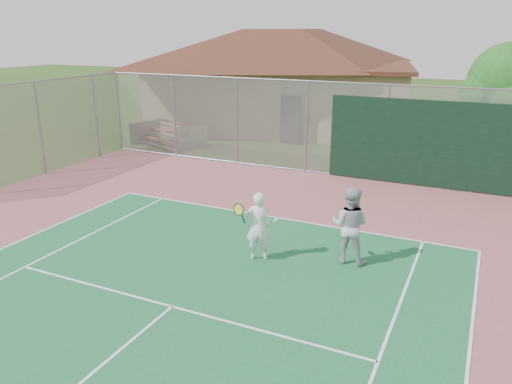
# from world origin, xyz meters

# --- Properties ---
(back_fence) EXTENTS (20.08, 0.11, 3.53)m
(back_fence) POSITION_xyz_m (2.11, 16.98, 1.67)
(back_fence) COLOR gray
(back_fence) RESTS_ON ground
(side_fence_left) EXTENTS (0.08, 9.00, 3.50)m
(side_fence_left) POSITION_xyz_m (-10.00, 12.50, 1.75)
(side_fence_left) COLOR gray
(side_fence_left) RESTS_ON ground
(clubhouse) EXTENTS (16.41, 12.61, 6.35)m
(clubhouse) POSITION_xyz_m (-5.62, 25.92, 3.22)
(clubhouse) COLOR tan
(clubhouse) RESTS_ON ground
(bleachers) EXTENTS (3.39, 2.60, 1.06)m
(bleachers) POSITION_xyz_m (-8.57, 18.63, 0.56)
(bleachers) COLOR maroon
(bleachers) RESTS_ON ground
(tree) EXTENTS (3.57, 3.38, 4.98)m
(tree) POSITION_xyz_m (5.80, 21.26, 3.27)
(tree) COLOR #332212
(tree) RESTS_ON ground
(player_white_front) EXTENTS (0.89, 0.66, 1.69)m
(player_white_front) POSITION_xyz_m (0.64, 9.14, 0.85)
(player_white_front) COLOR white
(player_white_front) RESTS_ON ground
(player_grey_back) EXTENTS (0.91, 0.72, 1.85)m
(player_grey_back) POSITION_xyz_m (2.64, 9.92, 0.93)
(player_grey_back) COLOR #B4B6B9
(player_grey_back) RESTS_ON ground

